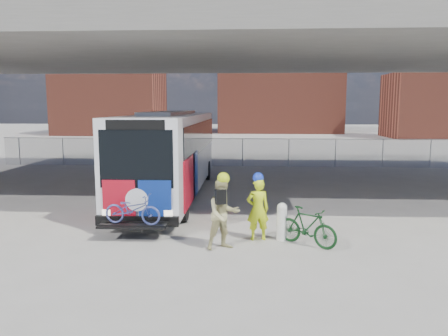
# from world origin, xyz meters

# --- Properties ---
(ground) EXTENTS (160.00, 160.00, 0.00)m
(ground) POSITION_xyz_m (0.00, 0.00, 0.00)
(ground) COLOR #9E9991
(ground) RESTS_ON ground
(bus) EXTENTS (2.67, 12.98, 3.69)m
(bus) POSITION_xyz_m (-2.00, 2.44, 2.11)
(bus) COLOR silver
(bus) RESTS_ON ground
(overpass) EXTENTS (40.00, 16.00, 7.95)m
(overpass) POSITION_xyz_m (0.00, 4.00, 6.54)
(overpass) COLOR #605E59
(overpass) RESTS_ON ground
(chainlink_fence) EXTENTS (30.00, 0.06, 30.00)m
(chainlink_fence) POSITION_xyz_m (0.00, 12.00, 1.42)
(chainlink_fence) COLOR gray
(chainlink_fence) RESTS_ON ground
(brick_buildings) EXTENTS (54.00, 22.00, 12.00)m
(brick_buildings) POSITION_xyz_m (1.23, 48.23, 5.42)
(brick_buildings) COLOR brown
(brick_buildings) RESTS_ON ground
(smokestack) EXTENTS (2.20, 2.20, 25.00)m
(smokestack) POSITION_xyz_m (14.00, 55.00, 12.50)
(smokestack) COLOR brown
(smokestack) RESTS_ON ground
(bollard) EXTENTS (0.29, 0.29, 1.12)m
(bollard) POSITION_xyz_m (2.35, -3.89, 0.60)
(bollard) COLOR silver
(bollard) RESTS_ON ground
(cyclist_hivis) EXTENTS (0.74, 0.56, 2.01)m
(cyclist_hivis) POSITION_xyz_m (1.65, -3.89, 0.97)
(cyclist_hivis) COLOR #DCF71A
(cyclist_hivis) RESTS_ON ground
(cyclist_tan) EXTENTS (1.18, 1.09, 2.14)m
(cyclist_tan) POSITION_xyz_m (0.69, -4.79, 1.01)
(cyclist_tan) COLOR tan
(cyclist_tan) RESTS_ON ground
(bike_parked) EXTENTS (1.78, 1.50, 1.10)m
(bike_parked) POSITION_xyz_m (3.02, -4.37, 0.55)
(bike_parked) COLOR #123918
(bike_parked) RESTS_ON ground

